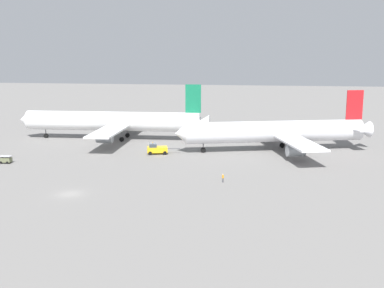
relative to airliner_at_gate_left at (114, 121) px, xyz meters
name	(u,v)px	position (x,y,z in m)	size (l,w,h in m)	color
ground_plane	(70,194)	(9.46, -53.85, -5.24)	(600.00, 600.00, 0.00)	slate
airliner_at_gate_left	(114,121)	(0.00, 0.00, 0.00)	(56.37, 47.22, 16.08)	white
airliner_being_pushed	(276,132)	(46.25, -9.23, -0.32)	(50.63, 44.04, 15.33)	silver
pushback_tug	(157,149)	(16.85, -17.92, -3.98)	(8.33, 4.35, 2.97)	gold
gse_baggage_cart_near_cluster	(5,160)	(-14.80, -33.44, -4.38)	(2.82, 1.73, 1.71)	#666B4C
ground_crew_wing_walker_right	(223,178)	(35.66, -41.92, -4.35)	(0.36, 0.49, 1.71)	#4C4C51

